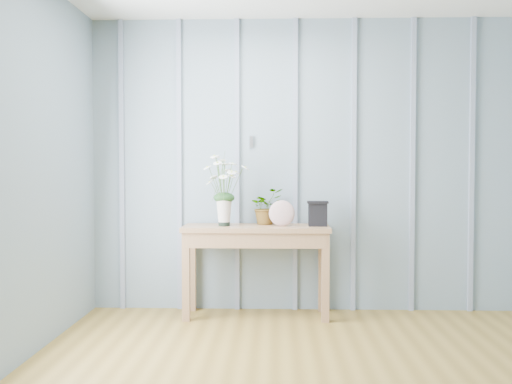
{
  "coord_description": "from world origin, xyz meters",
  "views": [
    {
      "loc": [
        -0.42,
        -2.91,
        1.22
      ],
      "look_at": [
        -0.58,
        1.94,
        1.03
      ],
      "focal_mm": 42.0,
      "sensor_mm": 36.0,
      "label": 1
    }
  ],
  "objects_px": {
    "sideboard": "(256,240)",
    "daisy_vase": "(224,180)",
    "felt_disc_vessel": "(282,213)",
    "carved_box": "(318,213)"
  },
  "relations": [
    {
      "from": "sideboard",
      "to": "daisy_vase",
      "type": "distance_m",
      "value": 0.56
    },
    {
      "from": "daisy_vase",
      "to": "carved_box",
      "type": "xyz_separation_m",
      "value": [
        0.77,
        0.01,
        -0.27
      ]
    },
    {
      "from": "daisy_vase",
      "to": "carved_box",
      "type": "height_order",
      "value": "daisy_vase"
    },
    {
      "from": "sideboard",
      "to": "felt_disc_vessel",
      "type": "xyz_separation_m",
      "value": [
        0.21,
        -0.03,
        0.22
      ]
    },
    {
      "from": "sideboard",
      "to": "daisy_vase",
      "type": "relative_size",
      "value": 2.01
    },
    {
      "from": "daisy_vase",
      "to": "felt_disc_vessel",
      "type": "xyz_separation_m",
      "value": [
        0.47,
        -0.01,
        -0.27
      ]
    },
    {
      "from": "felt_disc_vessel",
      "to": "carved_box",
      "type": "relative_size",
      "value": 1.03
    },
    {
      "from": "sideboard",
      "to": "carved_box",
      "type": "xyz_separation_m",
      "value": [
        0.5,
        -0.01,
        0.22
      ]
    },
    {
      "from": "carved_box",
      "to": "daisy_vase",
      "type": "bearing_deg",
      "value": -179.46
    },
    {
      "from": "daisy_vase",
      "to": "felt_disc_vessel",
      "type": "bearing_deg",
      "value": -1.63
    }
  ]
}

